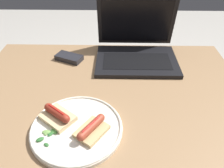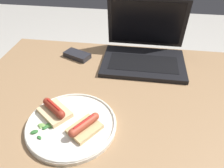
{
  "view_description": "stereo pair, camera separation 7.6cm",
  "coord_description": "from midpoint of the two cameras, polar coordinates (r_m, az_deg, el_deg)",
  "views": [
    {
      "loc": [
        0.03,
        -0.58,
        1.24
      ],
      "look_at": [
        0.02,
        0.03,
        0.77
      ],
      "focal_mm": 35.0,
      "sensor_mm": 36.0,
      "label": 1
    },
    {
      "loc": [
        0.11,
        -0.57,
        1.24
      ],
      "look_at": [
        0.02,
        0.03,
        0.77
      ],
      "focal_mm": 35.0,
      "sensor_mm": 36.0,
      "label": 2
    }
  ],
  "objects": [
    {
      "name": "salad_pile",
      "position": [
        0.7,
        -14.92,
        -11.28
      ],
      "size": [
        0.06,
        0.07,
        0.01
      ],
      "color": "#4C8E3D",
      "rests_on": "plate"
    },
    {
      "name": "external_drive",
      "position": [
        1.03,
        -6.99,
        7.43
      ],
      "size": [
        0.14,
        0.1,
        0.02
      ],
      "rotation": [
        0.0,
        0.0,
        -0.41
      ],
      "color": "#232328",
      "rests_on": "desk"
    },
    {
      "name": "desk",
      "position": [
        0.85,
        1.03,
        -8.95
      ],
      "size": [
        1.07,
        0.86,
        0.71
      ],
      "color": "#93704C",
      "rests_on": "ground_plane"
    },
    {
      "name": "plate",
      "position": [
        0.7,
        -7.47,
        -10.51
      ],
      "size": [
        0.28,
        0.28,
        0.02
      ],
      "color": "silver",
      "rests_on": "desk"
    },
    {
      "name": "laptop",
      "position": [
        1.01,
        10.61,
        8.39
      ],
      "size": [
        0.36,
        0.29,
        0.25
      ],
      "color": "black",
      "rests_on": "desk"
    },
    {
      "name": "sausage_toast_left",
      "position": [
        0.66,
        -3.91,
        -11.19
      ],
      "size": [
        0.11,
        0.12,
        0.04
      ],
      "rotation": [
        0.0,
        0.0,
        4.1
      ],
      "color": "tan",
      "rests_on": "plate"
    },
    {
      "name": "sausage_toast_middle",
      "position": [
        0.72,
        -11.9,
        -6.92
      ],
      "size": [
        0.13,
        0.12,
        0.04
      ],
      "rotation": [
        0.0,
        0.0,
        5.63
      ],
      "color": "#D6B784",
      "rests_on": "plate"
    }
  ]
}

